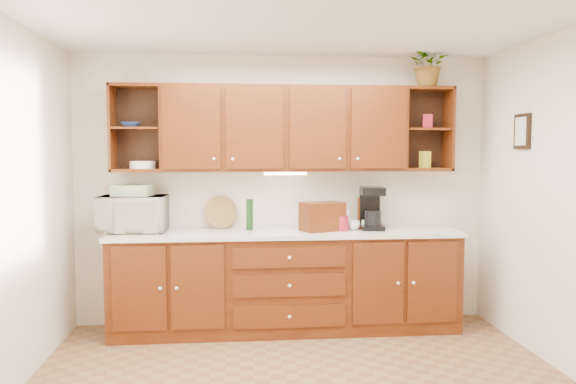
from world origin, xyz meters
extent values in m
plane|color=white|center=(0.00, 0.00, 2.60)|extent=(4.00, 4.00, 0.00)
plane|color=#F0E2CA|center=(0.00, 1.75, 1.30)|extent=(4.00, 0.00, 4.00)
cube|color=#3E1707|center=(0.00, 1.45, 0.45)|extent=(3.20, 0.60, 0.90)
cube|color=silver|center=(0.00, 1.44, 0.92)|extent=(3.24, 0.64, 0.04)
cube|color=#3E1707|center=(0.00, 1.58, 1.89)|extent=(2.30, 0.33, 0.80)
cube|color=black|center=(-1.38, 1.74, 1.89)|extent=(0.45, 0.02, 0.80)
cube|color=black|center=(1.38, 1.74, 1.89)|extent=(0.45, 0.02, 0.80)
cube|color=#3E1707|center=(-1.38, 1.58, 1.89)|extent=(0.43, 0.30, 0.02)
cube|color=#3E1707|center=(1.38, 1.58, 1.89)|extent=(0.43, 0.30, 0.02)
cube|color=#3E1707|center=(1.38, 1.58, 2.27)|extent=(0.45, 0.33, 0.03)
cube|color=white|center=(0.00, 1.53, 1.47)|extent=(0.40, 0.05, 0.02)
cube|color=black|center=(1.98, 0.90, 1.85)|extent=(0.03, 0.24, 0.30)
cylinder|color=olive|center=(-1.45, 1.47, 1.01)|extent=(0.23, 0.23, 0.14)
imported|color=silver|center=(-1.41, 1.53, 1.11)|extent=(0.61, 0.43, 0.33)
cube|color=#DBDC67|center=(-1.41, 1.53, 1.32)|extent=(0.37, 0.29, 0.10)
cylinder|color=#113312|center=(-0.34, 1.53, 1.09)|extent=(0.06, 0.06, 0.29)
cylinder|color=olive|center=(-0.61, 1.69, 0.95)|extent=(0.32, 0.15, 0.31)
cube|color=#3E1707|center=(0.34, 1.43, 1.07)|extent=(0.44, 0.36, 0.27)
cylinder|color=#3E1707|center=(0.70, 1.51, 1.09)|extent=(0.02, 0.02, 0.30)
cylinder|color=#3E1707|center=(0.70, 1.51, 0.95)|extent=(0.12, 0.12, 0.02)
imported|color=white|center=(0.78, 1.49, 0.98)|extent=(0.13, 0.13, 0.09)
imported|color=white|center=(0.68, 1.59, 0.98)|extent=(0.13, 0.13, 0.09)
imported|color=white|center=(0.64, 1.45, 0.98)|extent=(0.13, 0.13, 0.09)
cylinder|color=maroon|center=(0.52, 1.40, 1.01)|extent=(0.13, 0.13, 0.14)
cylinder|color=white|center=(0.57, 1.50, 1.04)|extent=(0.08, 0.08, 0.20)
cylinder|color=yellow|center=(0.47, 1.50, 0.99)|extent=(0.12, 0.12, 0.11)
cube|color=black|center=(0.82, 1.47, 0.96)|extent=(0.25, 0.30, 0.04)
cube|color=black|center=(0.82, 1.58, 1.13)|extent=(0.20, 0.09, 0.34)
cube|color=black|center=(0.82, 1.47, 1.31)|extent=(0.25, 0.30, 0.08)
cylinder|color=black|center=(0.82, 1.45, 1.05)|extent=(0.18, 0.18, 0.15)
imported|color=navy|center=(-1.42, 1.57, 1.92)|extent=(0.20, 0.20, 0.05)
cylinder|color=white|center=(-1.32, 1.57, 1.56)|extent=(0.23, 0.23, 0.07)
cube|color=yellow|center=(1.36, 1.57, 1.60)|extent=(0.11, 0.10, 0.16)
cube|color=maroon|center=(1.38, 1.56, 1.97)|extent=(0.11, 0.10, 0.13)
imported|color=#999999|center=(1.37, 1.53, 2.50)|extent=(0.39, 0.34, 0.43)
camera|label=1|loc=(-0.47, -3.71, 1.69)|focal=35.00mm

